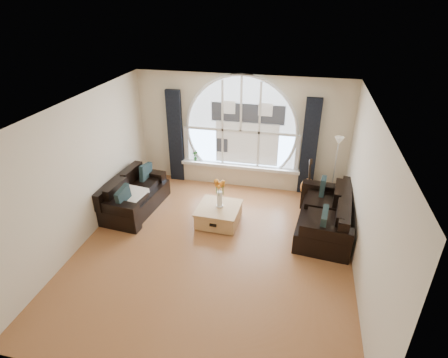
% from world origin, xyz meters
% --- Properties ---
extents(ground, '(5.00, 5.50, 0.01)m').
position_xyz_m(ground, '(0.00, 0.00, 0.00)').
color(ground, brown).
rests_on(ground, ground).
extents(ceiling, '(5.00, 5.50, 0.01)m').
position_xyz_m(ceiling, '(0.00, 0.00, 2.70)').
color(ceiling, silver).
rests_on(ceiling, ground).
extents(wall_back, '(5.00, 0.01, 2.70)m').
position_xyz_m(wall_back, '(0.00, 2.75, 1.35)').
color(wall_back, beige).
rests_on(wall_back, ground).
extents(wall_front, '(5.00, 0.01, 2.70)m').
position_xyz_m(wall_front, '(0.00, -2.75, 1.35)').
color(wall_front, beige).
rests_on(wall_front, ground).
extents(wall_left, '(0.01, 5.50, 2.70)m').
position_xyz_m(wall_left, '(-2.50, 0.00, 1.35)').
color(wall_left, beige).
rests_on(wall_left, ground).
extents(wall_right, '(0.01, 5.50, 2.70)m').
position_xyz_m(wall_right, '(2.50, 0.00, 1.35)').
color(wall_right, beige).
rests_on(wall_right, ground).
extents(attic_slope, '(0.92, 5.50, 0.72)m').
position_xyz_m(attic_slope, '(2.20, 0.00, 2.35)').
color(attic_slope, silver).
rests_on(attic_slope, ground).
extents(arched_window, '(2.60, 0.06, 2.15)m').
position_xyz_m(arched_window, '(0.00, 2.72, 1.62)').
color(arched_window, silver).
rests_on(arched_window, wall_back).
extents(window_sill, '(2.90, 0.22, 0.08)m').
position_xyz_m(window_sill, '(0.00, 2.65, 0.51)').
color(window_sill, white).
rests_on(window_sill, wall_back).
extents(window_frame, '(2.76, 0.08, 2.15)m').
position_xyz_m(window_frame, '(0.00, 2.69, 1.62)').
color(window_frame, white).
rests_on(window_frame, wall_back).
extents(neighbor_house, '(1.70, 0.02, 1.50)m').
position_xyz_m(neighbor_house, '(0.15, 2.71, 1.50)').
color(neighbor_house, silver).
rests_on(neighbor_house, wall_back).
extents(curtain_left, '(0.35, 0.12, 2.30)m').
position_xyz_m(curtain_left, '(-1.60, 2.63, 1.15)').
color(curtain_left, black).
rests_on(curtain_left, ground).
extents(curtain_right, '(0.35, 0.12, 2.30)m').
position_xyz_m(curtain_right, '(1.60, 2.63, 1.15)').
color(curtain_right, black).
rests_on(curtain_right, ground).
extents(sofa_left, '(1.02, 1.79, 0.76)m').
position_xyz_m(sofa_left, '(-2.04, 1.03, 0.40)').
color(sofa_left, black).
rests_on(sofa_left, ground).
extents(sofa_right, '(1.13, 1.94, 0.82)m').
position_xyz_m(sofa_right, '(1.99, 1.09, 0.40)').
color(sofa_right, black).
rests_on(sofa_right, ground).
extents(coffee_chest, '(0.89, 0.89, 0.42)m').
position_xyz_m(coffee_chest, '(-0.12, 0.92, 0.21)').
color(coffee_chest, '#B7854B').
rests_on(coffee_chest, ground).
extents(throw_blanket, '(0.62, 0.62, 0.10)m').
position_xyz_m(throw_blanket, '(-1.98, 0.79, 0.50)').
color(throw_blanket, silver).
rests_on(throw_blanket, sofa_left).
extents(vase_flowers, '(0.24, 0.24, 0.70)m').
position_xyz_m(vase_flowers, '(-0.10, 0.94, 0.77)').
color(vase_flowers, white).
rests_on(vase_flowers, coffee_chest).
extents(floor_lamp, '(0.24, 0.24, 1.60)m').
position_xyz_m(floor_lamp, '(2.18, 2.25, 0.80)').
color(floor_lamp, '#B2B2B2').
rests_on(floor_lamp, ground).
extents(guitar, '(0.42, 0.34, 1.06)m').
position_xyz_m(guitar, '(1.66, 2.32, 0.53)').
color(guitar, '#9A5D29').
rests_on(guitar, ground).
extents(potted_plant, '(0.17, 0.14, 0.28)m').
position_xyz_m(potted_plant, '(-1.13, 2.65, 0.69)').
color(potted_plant, '#1E6023').
rests_on(potted_plant, window_sill).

